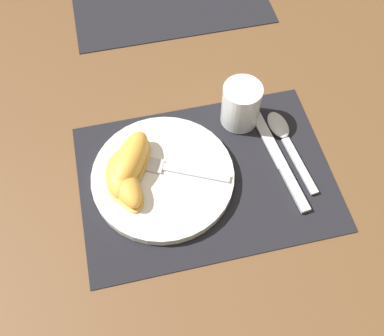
{
  "coord_description": "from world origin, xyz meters",
  "views": [
    {
      "loc": [
        -0.11,
        -0.36,
        0.67
      ],
      "look_at": [
        -0.02,
        0.01,
        0.02
      ],
      "focal_mm": 42.0,
      "sensor_mm": 36.0,
      "label": 1
    }
  ],
  "objects_px": {
    "spoon": "(284,135)",
    "fork": "(167,168)",
    "plate": "(163,177)",
    "knife": "(279,160)",
    "citrus_wedge_2": "(124,183)",
    "juice_glass": "(241,107)",
    "citrus_wedge_0": "(130,161)",
    "citrus_wedge_1": "(122,175)"
  },
  "relations": [
    {
      "from": "spoon",
      "to": "fork",
      "type": "height_order",
      "value": "fork"
    },
    {
      "from": "plate",
      "to": "fork",
      "type": "bearing_deg",
      "value": 41.98
    },
    {
      "from": "knife",
      "to": "fork",
      "type": "relative_size",
      "value": 1.26
    },
    {
      "from": "plate",
      "to": "knife",
      "type": "bearing_deg",
      "value": -2.69
    },
    {
      "from": "citrus_wedge_2",
      "to": "spoon",
      "type": "bearing_deg",
      "value": 9.38
    },
    {
      "from": "citrus_wedge_2",
      "to": "plate",
      "type": "bearing_deg",
      "value": 9.15
    },
    {
      "from": "juice_glass",
      "to": "fork",
      "type": "xyz_separation_m",
      "value": [
        -0.15,
        -0.09,
        -0.02
      ]
    },
    {
      "from": "knife",
      "to": "fork",
      "type": "distance_m",
      "value": 0.2
    },
    {
      "from": "knife",
      "to": "spoon",
      "type": "xyz_separation_m",
      "value": [
        0.02,
        0.05,
        0.0
      ]
    },
    {
      "from": "knife",
      "to": "citrus_wedge_0",
      "type": "height_order",
      "value": "citrus_wedge_0"
    },
    {
      "from": "plate",
      "to": "spoon",
      "type": "bearing_deg",
      "value": 9.44
    },
    {
      "from": "spoon",
      "to": "knife",
      "type": "bearing_deg",
      "value": -116.46
    },
    {
      "from": "plate",
      "to": "citrus_wedge_0",
      "type": "bearing_deg",
      "value": 152.37
    },
    {
      "from": "citrus_wedge_2",
      "to": "citrus_wedge_1",
      "type": "bearing_deg",
      "value": 94.46
    },
    {
      "from": "spoon",
      "to": "citrus_wedge_1",
      "type": "distance_m",
      "value": 0.3
    },
    {
      "from": "spoon",
      "to": "fork",
      "type": "bearing_deg",
      "value": -172.41
    },
    {
      "from": "citrus_wedge_0",
      "to": "citrus_wedge_1",
      "type": "height_order",
      "value": "citrus_wedge_0"
    },
    {
      "from": "juice_glass",
      "to": "knife",
      "type": "relative_size",
      "value": 0.38
    },
    {
      "from": "citrus_wedge_0",
      "to": "knife",
      "type": "bearing_deg",
      "value": -7.87
    },
    {
      "from": "knife",
      "to": "juice_glass",
      "type": "bearing_deg",
      "value": 112.79
    },
    {
      "from": "citrus_wedge_1",
      "to": "spoon",
      "type": "bearing_deg",
      "value": 6.48
    },
    {
      "from": "fork",
      "to": "citrus_wedge_1",
      "type": "bearing_deg",
      "value": -176.73
    },
    {
      "from": "plate",
      "to": "citrus_wedge_2",
      "type": "xyz_separation_m",
      "value": [
        -0.06,
        -0.01,
        0.02
      ]
    },
    {
      "from": "spoon",
      "to": "citrus_wedge_0",
      "type": "relative_size",
      "value": 1.4
    },
    {
      "from": "plate",
      "to": "knife",
      "type": "xyz_separation_m",
      "value": [
        0.2,
        -0.01,
        -0.01
      ]
    },
    {
      "from": "fork",
      "to": "citrus_wedge_1",
      "type": "relative_size",
      "value": 1.72
    },
    {
      "from": "spoon",
      "to": "fork",
      "type": "relative_size",
      "value": 1.02
    },
    {
      "from": "plate",
      "to": "citrus_wedge_1",
      "type": "height_order",
      "value": "citrus_wedge_1"
    },
    {
      "from": "plate",
      "to": "citrus_wedge_0",
      "type": "xyz_separation_m",
      "value": [
        -0.05,
        0.03,
        0.03
      ]
    },
    {
      "from": "plate",
      "to": "juice_glass",
      "type": "relative_size",
      "value": 2.86
    },
    {
      "from": "citrus_wedge_0",
      "to": "spoon",
      "type": "bearing_deg",
      "value": 2.6
    },
    {
      "from": "juice_glass",
      "to": "plate",
      "type": "bearing_deg",
      "value": -149.61
    },
    {
      "from": "juice_glass",
      "to": "knife",
      "type": "distance_m",
      "value": 0.12
    },
    {
      "from": "spoon",
      "to": "citrus_wedge_2",
      "type": "relative_size",
      "value": 1.58
    },
    {
      "from": "plate",
      "to": "fork",
      "type": "xyz_separation_m",
      "value": [
        0.01,
        0.01,
        0.01
      ]
    },
    {
      "from": "juice_glass",
      "to": "citrus_wedge_0",
      "type": "distance_m",
      "value": 0.22
    },
    {
      "from": "juice_glass",
      "to": "knife",
      "type": "bearing_deg",
      "value": -67.21
    },
    {
      "from": "juice_glass",
      "to": "citrus_wedge_2",
      "type": "relative_size",
      "value": 0.74
    },
    {
      "from": "juice_glass",
      "to": "citrus_wedge_1",
      "type": "distance_m",
      "value": 0.24
    },
    {
      "from": "citrus_wedge_0",
      "to": "citrus_wedge_1",
      "type": "relative_size",
      "value": 1.25
    },
    {
      "from": "fork",
      "to": "citrus_wedge_2",
      "type": "height_order",
      "value": "citrus_wedge_2"
    },
    {
      "from": "citrus_wedge_1",
      "to": "citrus_wedge_2",
      "type": "xyz_separation_m",
      "value": [
        0.0,
        -0.01,
        -0.0
      ]
    }
  ]
}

